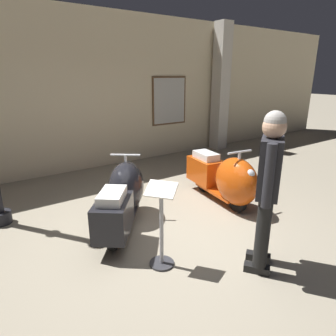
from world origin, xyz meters
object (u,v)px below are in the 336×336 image
(scooter_0, at_px, (123,195))
(scooter_1, at_px, (226,178))
(visitor_0, at_px, (268,183))
(info_stanchion, at_px, (162,233))

(scooter_0, relative_size, scooter_1, 0.93)
(scooter_0, bearing_deg, scooter_1, -62.86)
(scooter_0, xyz_separation_m, visitor_0, (0.81, -1.76, 0.57))
(visitor_0, bearing_deg, info_stanchion, 18.35)
(info_stanchion, bearing_deg, visitor_0, -36.42)
(scooter_0, height_order, scooter_1, scooter_1)
(scooter_0, relative_size, visitor_0, 0.88)
(scooter_1, relative_size, info_stanchion, 1.68)
(scooter_0, bearing_deg, info_stanchion, -146.17)
(scooter_0, distance_m, visitor_0, 2.01)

